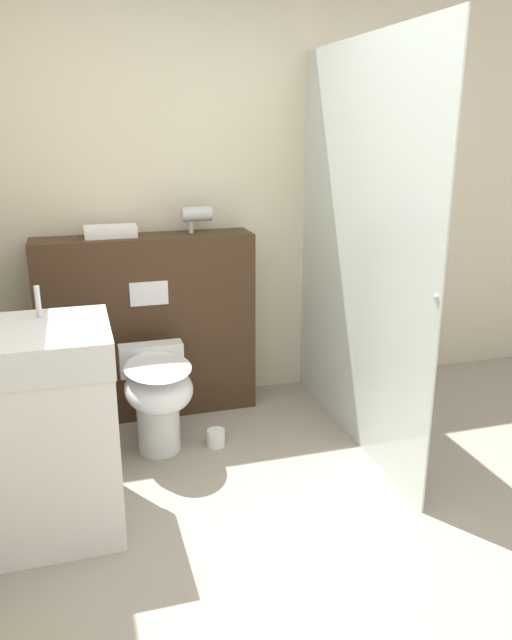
# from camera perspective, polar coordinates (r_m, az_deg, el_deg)

# --- Properties ---
(ground_plane) EXTENTS (12.00, 12.00, 0.00)m
(ground_plane) POSITION_cam_1_polar(r_m,az_deg,el_deg) (2.77, 5.71, -21.43)
(ground_plane) COLOR #9E9384
(wall_back) EXTENTS (8.00, 0.06, 2.50)m
(wall_back) POSITION_cam_1_polar(r_m,az_deg,el_deg) (3.97, -4.00, 10.37)
(wall_back) COLOR beige
(wall_back) RESTS_ON ground_plane
(partition_panel) EXTENTS (1.29, 0.28, 1.12)m
(partition_panel) POSITION_cam_1_polar(r_m,az_deg,el_deg) (3.86, -9.83, -0.61)
(partition_panel) COLOR #3D2819
(partition_panel) RESTS_ON ground_plane
(shower_glass) EXTENTS (0.04, 1.63, 2.16)m
(shower_glass) POSITION_cam_1_polar(r_m,az_deg,el_deg) (3.40, 9.32, 6.12)
(shower_glass) COLOR silver
(shower_glass) RESTS_ON ground_plane
(toilet) EXTENTS (0.36, 0.57, 0.56)m
(toilet) POSITION_cam_1_polar(r_m,az_deg,el_deg) (3.41, -8.98, -6.63)
(toilet) COLOR white
(toilet) RESTS_ON ground_plane
(sink_vanity) EXTENTS (0.57, 0.57, 1.08)m
(sink_vanity) POSITION_cam_1_polar(r_m,az_deg,el_deg) (2.88, -18.35, -9.55)
(sink_vanity) COLOR white
(sink_vanity) RESTS_ON ground_plane
(hair_drier) EXTENTS (0.21, 0.09, 0.16)m
(hair_drier) POSITION_cam_1_polar(r_m,az_deg,el_deg) (3.78, -5.34, 9.59)
(hair_drier) COLOR #B7B7BC
(hair_drier) RESTS_ON partition_panel
(folded_towel) EXTENTS (0.29, 0.15, 0.07)m
(folded_towel) POSITION_cam_1_polar(r_m,az_deg,el_deg) (3.71, -13.16, 7.89)
(folded_towel) COLOR white
(folded_towel) RESTS_ON partition_panel
(spare_toilet_roll) EXTENTS (0.10, 0.10, 0.10)m
(spare_toilet_roll) POSITION_cam_1_polar(r_m,az_deg,el_deg) (3.58, -3.69, -10.70)
(spare_toilet_roll) COLOR white
(spare_toilet_roll) RESTS_ON ground_plane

